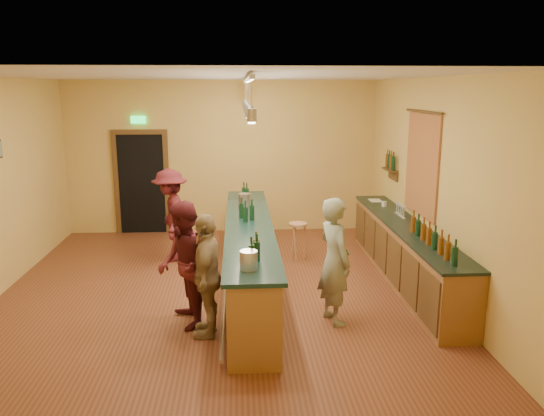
{
  "coord_description": "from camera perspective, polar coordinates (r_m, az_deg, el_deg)",
  "views": [
    {
      "loc": [
        0.33,
        -7.72,
        3.03
      ],
      "look_at": [
        0.85,
        0.2,
        1.23
      ],
      "focal_mm": 35.0,
      "sensor_mm": 36.0,
      "label": 1
    }
  ],
  "objects": [
    {
      "name": "floor",
      "position": [
        8.3,
        -5.82,
        -8.73
      ],
      "size": [
        7.0,
        7.0,
        0.0
      ],
      "primitive_type": "plane",
      "color": "brown",
      "rests_on": "ground"
    },
    {
      "name": "ceiling",
      "position": [
        7.73,
        -6.36,
        13.94
      ],
      "size": [
        6.5,
        7.0,
        0.02
      ],
      "primitive_type": "cube",
      "color": "silver",
      "rests_on": "wall_back"
    },
    {
      "name": "wall_back",
      "position": [
        11.32,
        -5.4,
        5.43
      ],
      "size": [
        6.5,
        0.02,
        3.2
      ],
      "primitive_type": "cube",
      "color": "#D7B950",
      "rests_on": "floor"
    },
    {
      "name": "wall_front",
      "position": [
        4.47,
        -7.79,
        -6.01
      ],
      "size": [
        6.5,
        0.02,
        3.2
      ],
      "primitive_type": "cube",
      "color": "#D7B950",
      "rests_on": "floor"
    },
    {
      "name": "wall_right",
      "position": [
        8.38,
        16.74,
        2.38
      ],
      "size": [
        0.02,
        7.0,
        3.2
      ],
      "primitive_type": "cube",
      "color": "#D7B950",
      "rests_on": "floor"
    },
    {
      "name": "doorway",
      "position": [
        11.54,
        -13.84,
        2.87
      ],
      "size": [
        1.15,
        0.09,
        2.48
      ],
      "color": "black",
      "rests_on": "wall_back"
    },
    {
      "name": "tapestry",
      "position": [
        8.7,
        15.82,
        4.48
      ],
      "size": [
        0.03,
        1.4,
        1.6
      ],
      "primitive_type": "cube",
      "color": "maroon",
      "rests_on": "wall_right"
    },
    {
      "name": "bottle_shelf",
      "position": [
        10.12,
        12.64,
        4.69
      ],
      "size": [
        0.17,
        0.55,
        0.54
      ],
      "color": "#503418",
      "rests_on": "wall_right"
    },
    {
      "name": "back_counter",
      "position": [
        8.71,
        14.13,
        -4.63
      ],
      "size": [
        0.6,
        4.55,
        1.27
      ],
      "color": "brown",
      "rests_on": "floor"
    },
    {
      "name": "tasting_bar",
      "position": [
        8.09,
        -2.48,
        -4.69
      ],
      "size": [
        0.73,
        5.1,
        1.38
      ],
      "color": "brown",
      "rests_on": "floor"
    },
    {
      "name": "pendant_track",
      "position": [
        7.72,
        -2.64,
        12.39
      ],
      "size": [
        0.11,
        4.6,
        0.5
      ],
      "color": "silver",
      "rests_on": "ceiling"
    },
    {
      "name": "bartender",
      "position": [
        6.96,
        6.75,
        -5.67
      ],
      "size": [
        0.58,
        0.71,
        1.68
      ],
      "primitive_type": "imported",
      "rotation": [
        0.0,
        0.0,
        1.89
      ],
      "color": "gray",
      "rests_on": "floor"
    },
    {
      "name": "customer_a",
      "position": [
        6.9,
        -9.47,
        -6.08
      ],
      "size": [
        0.82,
        0.94,
        1.65
      ],
      "primitive_type": "imported",
      "rotation": [
        0.0,
        0.0,
        -1.3
      ],
      "color": "#59191E",
      "rests_on": "floor"
    },
    {
      "name": "customer_b",
      "position": [
        6.62,
        -6.98,
        -7.19
      ],
      "size": [
        0.45,
        0.94,
        1.56
      ],
      "primitive_type": "imported",
      "rotation": [
        0.0,
        0.0,
        -1.65
      ],
      "color": "#997A51",
      "rests_on": "floor"
    },
    {
      "name": "customer_c",
      "position": [
        9.58,
        -10.85,
        -0.76
      ],
      "size": [
        0.81,
        1.17,
        1.66
      ],
      "primitive_type": "imported",
      "rotation": [
        0.0,
        0.0,
        -1.38
      ],
      "color": "#59191E",
      "rests_on": "floor"
    },
    {
      "name": "bar_stool",
      "position": [
        9.5,
        2.8,
        -2.48
      ],
      "size": [
        0.33,
        0.33,
        0.68
      ],
      "rotation": [
        0.0,
        0.0,
        -0.18
      ],
      "color": "#AF7B4F",
      "rests_on": "floor"
    }
  ]
}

